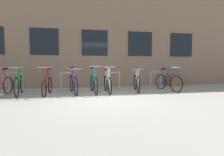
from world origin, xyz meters
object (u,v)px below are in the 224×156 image
Objects in this scene: bicycle_green at (20,84)px; bicycle_maroon at (47,85)px; bicycle_blue at (168,82)px; bicycle_pink at (1,85)px; bicycle_teal at (94,83)px; planter_box at (175,80)px; bicycle_purple at (74,83)px; bicycle_silver at (137,82)px; bicycle_white at (108,83)px.

bicycle_maroon is at bearing -10.84° from bicycle_green.
bicycle_maroon is 1.01× the size of bicycle_blue.
bicycle_pink is (-1.64, 0.15, 0.01)m from bicycle_maroon.
bicycle_blue is (6.05, -0.02, -0.02)m from bicycle_green.
bicycle_teal reaches higher than planter_box.
bicycle_purple is at bearing 8.95° from bicycle_maroon.
bicycle_green is 1.04× the size of bicycle_silver.
bicycle_teal reaches higher than bicycle_maroon.
bicycle_silver is at bearing 0.73° from bicycle_pink.
planter_box is (1.22, 1.45, -0.09)m from bicycle_blue.
bicycle_teal reaches higher than bicycle_silver.
bicycle_blue is at bearing -1.73° from bicycle_silver.
bicycle_white is at bearing -174.48° from bicycle_silver.
bicycle_teal reaches higher than bicycle_white.
bicycle_silver is (3.60, 0.22, 0.01)m from bicycle_maroon.
bicycle_green is 7.41m from planter_box.
planter_box is (5.28, 1.47, -0.10)m from bicycle_purple.
bicycle_blue is (4.07, 0.02, -0.01)m from bicycle_purple.
bicycle_teal is 0.95× the size of bicycle_silver.
planter_box is at bearing 21.29° from bicycle_white.
bicycle_blue is at bearing -0.22° from bicycle_green.
planter_box is at bearing 11.11° from bicycle_green.
bicycle_silver is at bearing 5.52° from bicycle_white.
bicycle_white is 2.71m from bicycle_blue.
bicycle_pink is (-0.61, -0.05, -0.02)m from bicycle_green.
planter_box is (3.93, 1.53, -0.08)m from bicycle_white.
bicycle_white is 1.36m from bicycle_purple.
bicycle_white is at bearing -2.48° from bicycle_purple.
bicycle_blue reaches higher than planter_box.
bicycle_silver is (1.28, 0.12, 0.01)m from bicycle_white.
bicycle_silver reaches higher than planter_box.
bicycle_purple is 5.48m from planter_box.
bicycle_blue is 6.66m from bicycle_pink.
bicycle_green reaches higher than bicycle_blue.
bicycle_purple is 2.58× the size of planter_box.
bicycle_green reaches higher than bicycle_purple.
bicycle_pink reaches higher than bicycle_blue.
bicycle_purple is 1.05× the size of bicycle_silver.
bicycle_green is (-2.78, 0.01, 0.02)m from bicycle_teal.
bicycle_teal is 3.40m from bicycle_pink.
bicycle_teal is 0.96× the size of bicycle_maroon.
bicycle_white is 2.42× the size of planter_box.
bicycle_white reaches higher than bicycle_green.
bicycle_green is at bearing 178.22° from bicycle_white.
bicycle_teal is at bearing -162.20° from planter_box.
planter_box is (7.88, 1.47, -0.09)m from bicycle_pink.
bicycle_green is 4.62m from bicycle_silver.
bicycle_purple is at bearing -178.58° from bicycle_silver.
bicycle_maroon is 0.99× the size of bicycle_silver.
bicycle_blue is 1.90m from planter_box.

